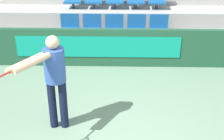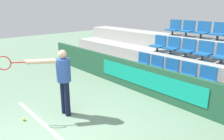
{
  "view_description": "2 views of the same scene",
  "coord_description": "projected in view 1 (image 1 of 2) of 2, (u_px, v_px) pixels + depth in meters",
  "views": [
    {
      "loc": [
        0.12,
        -3.28,
        3.14
      ],
      "look_at": [
        -0.0,
        1.88,
        0.63
      ],
      "focal_mm": 50.0,
      "sensor_mm": 36.0,
      "label": 1
    },
    {
      "loc": [
        3.49,
        -1.36,
        2.59
      ],
      "look_at": [
        -0.44,
        2.13,
        1.0
      ],
      "focal_mm": 35.0,
      "sensor_mm": 36.0,
      "label": 2
    }
  ],
  "objects": [
    {
      "name": "barrier_wall",
      "position": [
        113.0,
        48.0,
        7.2
      ],
      "size": [
        11.13,
        0.14,
        0.9
      ],
      "color": "#1E4C33",
      "rests_on": "ground"
    },
    {
      "name": "stadium_chair_1",
      "position": [
        92.0,
        27.0,
        7.64
      ],
      "size": [
        0.45,
        0.37,
        0.55
      ],
      "color": "#333333",
      "rests_on": "bleacher_tier_front"
    },
    {
      "name": "stadium_chair_0",
      "position": [
        70.0,
        26.0,
        7.65
      ],
      "size": [
        0.45,
        0.37,
        0.55
      ],
      "color": "#333333",
      "rests_on": "bleacher_tier_front"
    },
    {
      "name": "tennis_player",
      "position": [
        52.0,
        75.0,
        4.75
      ],
      "size": [
        0.91,
        1.39,
        1.6
      ],
      "rotation": [
        0.0,
        0.0,
        -0.54
      ],
      "color": "black",
      "rests_on": "ground"
    },
    {
      "name": "stadium_chair_4",
      "position": [
        159.0,
        27.0,
        7.61
      ],
      "size": [
        0.45,
        0.37,
        0.55
      ],
      "color": "#333333",
      "rests_on": "bleacher_tier_front"
    },
    {
      "name": "bleacher_tier_middle",
      "position": [
        115.0,
        27.0,
        8.42
      ],
      "size": [
        10.73,
        0.86,
        1.0
      ],
      "color": "#9E9E99",
      "rests_on": "ground"
    },
    {
      "name": "stadium_chair_3",
      "position": [
        137.0,
        27.0,
        7.62
      ],
      "size": [
        0.45,
        0.37,
        0.55
      ],
      "color": "#333333",
      "rests_on": "bleacher_tier_front"
    },
    {
      "name": "bleacher_tier_front",
      "position": [
        114.0,
        48.0,
        7.75
      ],
      "size": [
        10.73,
        0.86,
        0.5
      ],
      "color": "#9E9E99",
      "rests_on": "ground"
    },
    {
      "name": "stadium_chair_2",
      "position": [
        114.0,
        27.0,
        7.63
      ],
      "size": [
        0.45,
        0.37,
        0.55
      ],
      "color": "#333333",
      "rests_on": "bleacher_tier_front"
    },
    {
      "name": "bleacher_tier_back",
      "position": [
        115.0,
        10.0,
        9.09
      ],
      "size": [
        10.73,
        0.86,
        1.5
      ],
      "color": "#9E9E99",
      "rests_on": "ground"
    }
  ]
}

